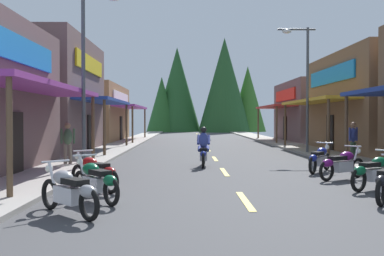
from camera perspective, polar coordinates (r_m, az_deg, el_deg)
name	(u,v)px	position (r m, az deg, el deg)	size (l,w,h in m)	color
ground	(210,153)	(25.30, 2.31, -3.20)	(9.34, 77.02, 0.10)	#424244
sidewalk_left	(108,151)	(25.65, -10.75, -2.91)	(2.25, 77.02, 0.12)	#9E9991
sidewalk_right	(311,151)	(26.25, 15.05, -2.84)	(2.25, 77.02, 0.12)	gray
centerline_dashes	(206,147)	(29.98, 1.83, -2.41)	(0.16, 54.62, 0.01)	#E0C64C
storefront_left_middle	(29,96)	(27.12, -20.19, 3.91)	(8.73, 9.30, 6.42)	brown
storefront_left_far	(76,113)	(38.87, -14.72, 1.84)	(9.51, 11.36, 4.71)	olive
storefront_right_far	(323,112)	(38.50, 16.44, 2.02)	(8.11, 9.70, 4.95)	brown
streetlamp_left	(91,55)	(16.65, -12.81, 9.07)	(2.02, 0.30, 6.46)	#474C51
streetlamp_right	(302,73)	(24.29, 13.98, 6.87)	(2.02, 0.30, 6.70)	#474C51
motorcycle_parked_right_2	(375,171)	(12.74, 22.40, -5.16)	(1.80, 1.32, 1.04)	black
motorcycle_parked_right_3	(342,164)	(14.51, 18.70, -4.37)	(1.84, 1.26, 1.04)	black
motorcycle_parked_right_4	(320,158)	(16.22, 16.08, -3.78)	(1.32, 1.81, 1.04)	black
motorcycle_parked_left_0	(69,190)	(8.99, -15.51, -7.73)	(1.56, 1.61, 1.04)	black
motorcycle_parked_left_1	(95,180)	(10.34, -12.29, -6.56)	(1.41, 1.73, 1.04)	black
motorcycle_parked_left_2	(94,172)	(11.91, -12.43, -5.54)	(1.59, 1.58, 1.04)	black
rider_cruising_lead	(204,150)	(17.51, 1.49, -2.83)	(0.60, 2.14, 1.57)	black
pedestrian_by_shop	(68,141)	(17.98, -15.66, -1.64)	(0.57, 0.30, 1.73)	#726659
pedestrian_browsing	(353,139)	(20.40, 19.99, -1.32)	(0.49, 0.42, 1.74)	#3F593F
treeline_backdrop	(210,91)	(65.70, 2.33, 4.74)	(17.72, 9.27, 13.71)	#204E23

